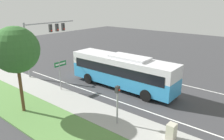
% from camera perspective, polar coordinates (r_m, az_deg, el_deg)
% --- Properties ---
extents(ground_plane, '(80.00, 80.00, 0.00)m').
position_cam_1_polar(ground_plane, '(20.67, 12.21, -6.11)').
color(ground_plane, '#38383A').
extents(sidewalk, '(2.80, 80.00, 0.12)m').
position_cam_1_polar(sidewalk, '(15.89, 1.68, -13.11)').
color(sidewalk, '#9E9E99').
rests_on(sidewalk, ground_plane).
extents(lane_divider_near, '(0.14, 30.00, 0.01)m').
position_cam_1_polar(lane_divider_near, '(17.80, 6.83, -9.85)').
color(lane_divider_near, silver).
rests_on(lane_divider_near, ground_plane).
extents(lane_divider_far, '(0.14, 30.00, 0.01)m').
position_cam_1_polar(lane_divider_far, '(23.73, 16.19, -3.25)').
color(lane_divider_far, silver).
rests_on(lane_divider_far, ground_plane).
extents(bus, '(2.68, 10.99, 3.31)m').
position_cam_1_polar(bus, '(21.02, 2.66, 0.01)').
color(bus, '#3393D1').
rests_on(bus, ground_plane).
extents(signal_gantry, '(6.73, 0.41, 6.04)m').
position_cam_1_polar(signal_gantry, '(26.12, -17.16, 8.68)').
color(signal_gantry, '#939399').
rests_on(signal_gantry, ground_plane).
extents(pedestrian_signal, '(0.28, 0.34, 2.84)m').
position_cam_1_polar(pedestrian_signal, '(14.66, 1.43, -7.51)').
color(pedestrian_signal, '#939399').
rests_on(pedestrian_signal, ground_plane).
extents(street_sign, '(1.33, 0.08, 2.90)m').
position_cam_1_polar(street_sign, '(20.81, -13.37, 0.01)').
color(street_sign, '#939399').
rests_on(street_sign, ground_plane).
extents(utility_cabinet, '(0.59, 0.49, 1.03)m').
position_cam_1_polar(utility_cabinet, '(14.16, 15.23, -15.26)').
color(utility_cabinet, '#B7B29E').
rests_on(utility_cabinet, sidewalk).
extents(roadside_tree, '(3.35, 3.35, 6.45)m').
position_cam_1_polar(roadside_tree, '(16.90, -23.83, 4.81)').
color(roadside_tree, brown).
rests_on(roadside_tree, grass_verge).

